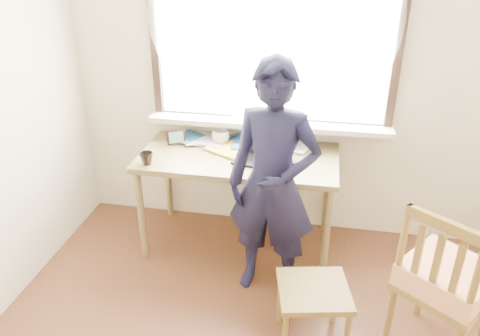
% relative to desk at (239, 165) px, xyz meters
% --- Properties ---
extents(room_shell, '(3.52, 4.02, 2.61)m').
position_rel_desk_xyz_m(room_shell, '(0.36, -1.43, 0.94)').
color(room_shell, '#F0E3C1').
rests_on(room_shell, ground).
extents(desk, '(1.44, 0.72, 0.77)m').
position_rel_desk_xyz_m(desk, '(0.00, 0.00, 0.00)').
color(desk, olive).
rests_on(desk, ground).
extents(laptop, '(0.39, 0.34, 0.23)m').
position_rel_desk_xyz_m(laptop, '(0.17, -0.03, 0.14)').
color(laptop, black).
rests_on(laptop, desk).
extents(mug_white, '(0.19, 0.19, 0.11)m').
position_rel_desk_xyz_m(mug_white, '(-0.18, 0.19, 0.13)').
color(mug_white, white).
rests_on(mug_white, desk).
extents(mug_dark, '(0.11, 0.11, 0.09)m').
position_rel_desk_xyz_m(mug_dark, '(-0.60, -0.27, 0.12)').
color(mug_dark, black).
rests_on(mug_dark, desk).
extents(mouse, '(0.09, 0.06, 0.03)m').
position_rel_desk_xyz_m(mouse, '(0.40, -0.10, 0.10)').
color(mouse, black).
rests_on(mouse, desk).
extents(desk_clutter, '(0.68, 0.52, 0.04)m').
position_rel_desk_xyz_m(desk_clutter, '(-0.12, 0.15, 0.10)').
color(desk_clutter, white).
rests_on(desk_clutter, desk).
extents(book_a, '(0.24, 0.30, 0.03)m').
position_rel_desk_xyz_m(book_a, '(-0.34, 0.23, 0.09)').
color(book_a, white).
rests_on(book_a, desk).
extents(book_b, '(0.26, 0.30, 0.02)m').
position_rel_desk_xyz_m(book_b, '(0.33, 0.25, 0.09)').
color(book_b, white).
rests_on(book_b, desk).
extents(picture_frame, '(0.13, 0.08, 0.11)m').
position_rel_desk_xyz_m(picture_frame, '(-0.50, 0.10, 0.13)').
color(picture_frame, black).
rests_on(picture_frame, desk).
extents(work_chair, '(0.47, 0.46, 0.41)m').
position_rel_desk_xyz_m(work_chair, '(0.61, -0.92, -0.35)').
color(work_chair, olive).
rests_on(work_chair, ground).
extents(side_chair, '(0.62, 0.62, 0.98)m').
position_rel_desk_xyz_m(side_chair, '(1.32, -0.84, -0.18)').
color(side_chair, olive).
rests_on(side_chair, ground).
extents(person, '(0.64, 0.47, 1.61)m').
position_rel_desk_xyz_m(person, '(0.31, -0.46, 0.11)').
color(person, black).
rests_on(person, ground).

